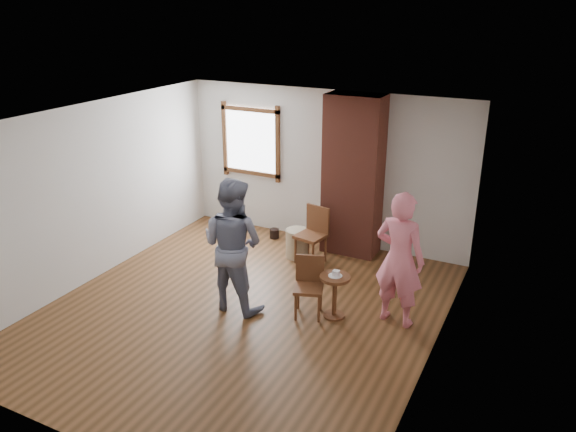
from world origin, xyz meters
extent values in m
plane|color=brown|center=(0.00, 0.00, 0.00)|extent=(5.50, 5.50, 0.00)
cube|color=silver|center=(0.00, 2.75, 1.30)|extent=(5.00, 0.04, 2.60)
cube|color=silver|center=(-2.50, 0.00, 1.30)|extent=(0.04, 5.50, 2.60)
cube|color=silver|center=(2.50, 0.00, 1.30)|extent=(0.04, 5.50, 2.60)
cube|color=white|center=(0.00, 0.00, 2.60)|extent=(5.00, 5.50, 0.04)
cube|color=brown|center=(-1.40, 2.71, 1.60)|extent=(1.14, 0.06, 1.34)
cube|color=white|center=(-1.40, 2.73, 1.60)|extent=(1.00, 0.02, 1.20)
cube|color=brown|center=(0.60, 2.50, 1.30)|extent=(0.90, 0.50, 2.60)
cylinder|color=tan|center=(-0.09, 1.88, 0.24)|extent=(0.40, 0.40, 0.47)
cylinder|color=black|center=(-0.78, 2.40, 0.08)|extent=(0.18, 0.18, 0.17)
cube|color=brown|center=(0.19, 1.79, 0.45)|extent=(0.50, 0.50, 0.05)
cylinder|color=brown|center=(-0.01, 1.66, 0.23)|extent=(0.04, 0.04, 0.45)
cylinder|color=brown|center=(0.33, 1.59, 0.23)|extent=(0.04, 0.04, 0.45)
cylinder|color=brown|center=(0.06, 1.99, 0.23)|extent=(0.04, 0.04, 0.45)
cylinder|color=brown|center=(0.39, 1.93, 0.23)|extent=(0.04, 0.04, 0.45)
cube|color=brown|center=(0.23, 1.98, 0.68)|extent=(0.42, 0.12, 0.45)
cube|color=brown|center=(0.84, 0.30, 0.40)|extent=(0.48, 0.48, 0.04)
cylinder|color=brown|center=(0.74, 0.11, 0.20)|extent=(0.04, 0.04, 0.40)
cylinder|color=brown|center=(1.03, 0.21, 0.20)|extent=(0.04, 0.04, 0.40)
cylinder|color=brown|center=(0.64, 0.40, 0.20)|extent=(0.04, 0.04, 0.40)
cylinder|color=brown|center=(0.93, 0.50, 0.20)|extent=(0.04, 0.04, 0.40)
cube|color=brown|center=(0.78, 0.46, 0.60)|extent=(0.37, 0.16, 0.40)
cylinder|color=brown|center=(1.16, 0.42, 0.58)|extent=(0.40, 0.40, 0.04)
cylinder|color=brown|center=(1.16, 0.42, 0.29)|extent=(0.06, 0.06, 0.54)
cylinder|color=brown|center=(1.16, 0.42, 0.01)|extent=(0.28, 0.28, 0.03)
cylinder|color=white|center=(1.16, 0.42, 0.60)|extent=(0.18, 0.18, 0.01)
cube|color=white|center=(1.17, 0.42, 0.64)|extent=(0.08, 0.07, 0.06)
imported|color=#131734|center=(-0.16, 0.07, 0.92)|extent=(0.93, 0.74, 1.83)
imported|color=pink|center=(1.91, 0.68, 0.89)|extent=(0.70, 0.51, 1.78)
camera|label=1|loc=(3.50, -5.63, 3.93)|focal=35.00mm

